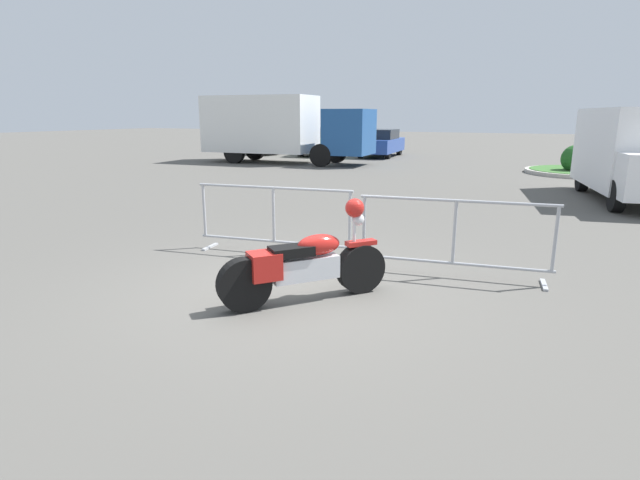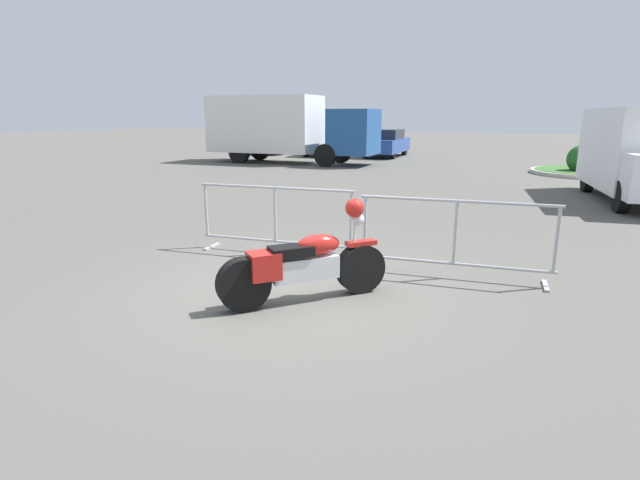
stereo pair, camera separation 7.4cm
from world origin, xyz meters
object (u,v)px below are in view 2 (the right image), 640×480
(crowd_barrier_far, at_px, (455,238))
(parked_car_silver, at_px, (278,140))
(crowd_barrier_near, at_px, (275,219))
(motorcycle, at_px, (305,264))
(parked_car_blue, at_px, (386,143))
(parked_car_green, at_px, (328,141))
(box_truck, at_px, (283,126))

(crowd_barrier_far, distance_m, parked_car_silver, 23.16)
(crowd_barrier_near, height_order, crowd_barrier_far, same)
(motorcycle, bearing_deg, parked_car_blue, 56.43)
(motorcycle, height_order, parked_car_blue, parked_car_blue)
(parked_car_green, bearing_deg, parked_car_silver, 83.87)
(motorcycle, xyz_separation_m, box_truck, (-9.12, 15.09, 1.19))
(parked_car_silver, bearing_deg, motorcycle, -153.06)
(box_truck, bearing_deg, crowd_barrier_near, -64.04)
(motorcycle, xyz_separation_m, crowd_barrier_far, (1.39, 1.63, 0.11))
(box_truck, bearing_deg, parked_car_blue, 56.30)
(crowd_barrier_near, distance_m, crowd_barrier_far, 2.78)
(crowd_barrier_far, bearing_deg, parked_car_green, 119.90)
(crowd_barrier_near, xyz_separation_m, parked_car_green, (-7.86, 18.50, 0.19))
(parked_car_green, distance_m, parked_car_blue, 3.22)
(crowd_barrier_near, relative_size, parked_car_silver, 0.56)
(parked_car_green, height_order, parked_car_blue, parked_car_green)
(box_truck, xyz_separation_m, parked_car_green, (-0.12, 5.04, -0.89))
(parked_car_silver, relative_size, parked_car_green, 1.02)
(crowd_barrier_far, distance_m, box_truck, 17.11)
(crowd_barrier_near, bearing_deg, crowd_barrier_far, 0.00)
(motorcycle, distance_m, parked_car_green, 22.15)
(crowd_barrier_near, xyz_separation_m, crowd_barrier_far, (2.78, 0.00, 0.00))
(parked_car_silver, xyz_separation_m, parked_car_green, (3.20, -0.08, -0.01))
(motorcycle, height_order, crowd_barrier_near, motorcycle)
(box_truck, height_order, parked_car_blue, box_truck)
(motorcycle, bearing_deg, parked_car_green, 64.63)
(crowd_barrier_far, xyz_separation_m, box_truck, (-10.51, 13.46, 1.08))
(crowd_barrier_near, distance_m, box_truck, 15.56)
(crowd_barrier_far, bearing_deg, crowd_barrier_near, 180.00)
(motorcycle, distance_m, crowd_barrier_near, 2.15)
(box_truck, distance_m, parked_car_green, 5.12)
(parked_car_silver, bearing_deg, parked_car_green, -96.13)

